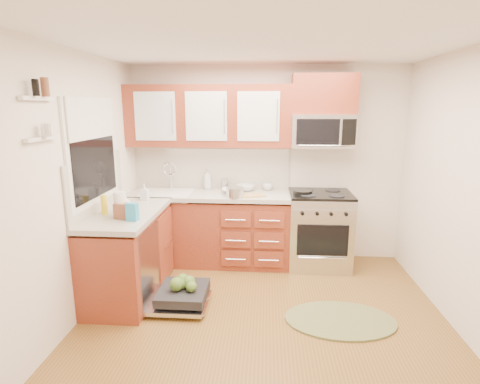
# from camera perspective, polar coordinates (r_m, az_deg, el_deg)

# --- Properties ---
(floor) EXTENTS (3.50, 3.50, 0.00)m
(floor) POSITION_cam_1_polar(r_m,az_deg,el_deg) (3.71, 3.56, -19.62)
(floor) COLOR brown
(floor) RESTS_ON ground
(ceiling) EXTENTS (3.50, 3.50, 0.00)m
(ceiling) POSITION_cam_1_polar(r_m,az_deg,el_deg) (3.17, 4.24, 22.12)
(ceiling) COLOR white
(ceiling) RESTS_ON ground
(wall_back) EXTENTS (3.50, 0.04, 2.50)m
(wall_back) POSITION_cam_1_polar(r_m,az_deg,el_deg) (4.93, 4.00, 4.22)
(wall_back) COLOR silver
(wall_back) RESTS_ON ground
(wall_front) EXTENTS (3.50, 0.04, 2.50)m
(wall_front) POSITION_cam_1_polar(r_m,az_deg,el_deg) (1.56, 3.43, -15.40)
(wall_front) COLOR silver
(wall_front) RESTS_ON ground
(wall_left) EXTENTS (0.04, 3.50, 2.50)m
(wall_left) POSITION_cam_1_polar(r_m,az_deg,el_deg) (3.66, -24.67, 0.04)
(wall_left) COLOR silver
(wall_left) RESTS_ON ground
(wall_right) EXTENTS (0.04, 3.50, 2.50)m
(wall_right) POSITION_cam_1_polar(r_m,az_deg,el_deg) (3.65, 32.49, -0.85)
(wall_right) COLOR silver
(wall_right) RESTS_ON ground
(base_cabinet_back) EXTENTS (2.05, 0.60, 0.85)m
(base_cabinet_back) POSITION_cam_1_polar(r_m,az_deg,el_deg) (4.89, -4.73, -5.82)
(base_cabinet_back) COLOR maroon
(base_cabinet_back) RESTS_ON ground
(base_cabinet_left) EXTENTS (0.60, 1.25, 0.85)m
(base_cabinet_left) POSITION_cam_1_polar(r_m,az_deg,el_deg) (4.23, -16.58, -9.38)
(base_cabinet_left) COLOR maroon
(base_cabinet_left) RESTS_ON ground
(countertop_back) EXTENTS (2.07, 0.64, 0.05)m
(countertop_back) POSITION_cam_1_polar(r_m,az_deg,el_deg) (4.75, -4.85, -0.42)
(countertop_back) COLOR #B7B4A8
(countertop_back) RESTS_ON base_cabinet_back
(countertop_left) EXTENTS (0.64, 1.27, 0.05)m
(countertop_left) POSITION_cam_1_polar(r_m,az_deg,el_deg) (4.08, -16.87, -3.19)
(countertop_left) COLOR #B7B4A8
(countertop_left) RESTS_ON base_cabinet_left
(backsplash_back) EXTENTS (2.05, 0.02, 0.57)m
(backsplash_back) POSITION_cam_1_polar(r_m,az_deg,el_deg) (4.98, -4.40, 3.83)
(backsplash_back) COLOR #B9B3A6
(backsplash_back) RESTS_ON ground
(backsplash_left) EXTENTS (0.02, 1.25, 0.57)m
(backsplash_left) POSITION_cam_1_polar(r_m,az_deg,el_deg) (4.12, -20.99, 1.11)
(backsplash_left) COLOR #B9B3A6
(backsplash_left) RESTS_ON ground
(upper_cabinets) EXTENTS (2.05, 0.35, 0.75)m
(upper_cabinets) POSITION_cam_1_polar(r_m,az_deg,el_deg) (4.76, -4.82, 11.46)
(upper_cabinets) COLOR maroon
(upper_cabinets) RESTS_ON ground
(cabinet_over_mw) EXTENTS (0.76, 0.35, 0.47)m
(cabinet_over_mw) POSITION_cam_1_polar(r_m,az_deg,el_deg) (4.75, 12.66, 14.33)
(cabinet_over_mw) COLOR maroon
(cabinet_over_mw) RESTS_ON ground
(range) EXTENTS (0.76, 0.64, 0.95)m
(range) POSITION_cam_1_polar(r_m,az_deg,el_deg) (4.85, 11.94, -5.62)
(range) COLOR silver
(range) RESTS_ON ground
(microwave) EXTENTS (0.76, 0.38, 0.40)m
(microwave) POSITION_cam_1_polar(r_m,az_deg,el_deg) (4.73, 12.45, 9.08)
(microwave) COLOR silver
(microwave) RESTS_ON ground
(sink) EXTENTS (0.62, 0.50, 0.26)m
(sink) POSITION_cam_1_polar(r_m,az_deg,el_deg) (4.86, -10.99, -1.52)
(sink) COLOR white
(sink) RESTS_ON ground
(dishwasher) EXTENTS (0.70, 0.60, 0.20)m
(dishwasher) POSITION_cam_1_polar(r_m,az_deg,el_deg) (4.01, -9.22, -15.43)
(dishwasher) COLOR silver
(dishwasher) RESTS_ON ground
(window) EXTENTS (0.03, 1.05, 1.05)m
(window) POSITION_cam_1_polar(r_m,az_deg,el_deg) (4.05, -21.52, 5.75)
(window) COLOR white
(window) RESTS_ON ground
(window_blind) EXTENTS (0.02, 0.96, 0.40)m
(window_blind) POSITION_cam_1_polar(r_m,az_deg,el_deg) (4.01, -21.59, 10.43)
(window_blind) COLOR white
(window_blind) RESTS_ON ground
(shelf_upper) EXTENTS (0.04, 0.40, 0.03)m
(shelf_upper) POSITION_cam_1_polar(r_m,az_deg,el_deg) (3.27, -28.49, 12.43)
(shelf_upper) COLOR white
(shelf_upper) RESTS_ON ground
(shelf_lower) EXTENTS (0.04, 0.40, 0.03)m
(shelf_lower) POSITION_cam_1_polar(r_m,az_deg,el_deg) (3.28, -27.93, 7.21)
(shelf_lower) COLOR white
(shelf_lower) RESTS_ON ground
(rug) EXTENTS (1.23, 1.03, 0.02)m
(rug) POSITION_cam_1_polar(r_m,az_deg,el_deg) (3.88, 15.01, -18.31)
(rug) COLOR olive
(rug) RESTS_ON ground
(skillet) EXTENTS (0.29, 0.29, 0.04)m
(skillet) POSITION_cam_1_polar(r_m,az_deg,el_deg) (4.63, 9.55, -0.00)
(skillet) COLOR black
(skillet) RESTS_ON range
(stock_pot) EXTENTS (0.23, 0.23, 0.12)m
(stock_pot) POSITION_cam_1_polar(r_m,az_deg,el_deg) (4.48, -0.78, -0.07)
(stock_pot) COLOR silver
(stock_pot) RESTS_ON countertop_back
(cutting_board) EXTENTS (0.35, 0.28, 0.02)m
(cutting_board) POSITION_cam_1_polar(r_m,az_deg,el_deg) (4.56, 1.83, -0.50)
(cutting_board) COLOR tan
(cutting_board) RESTS_ON countertop_back
(canister) EXTENTS (0.09, 0.09, 0.14)m
(canister) POSITION_cam_1_polar(r_m,az_deg,el_deg) (4.91, -2.29, 1.20)
(canister) COLOR silver
(canister) RESTS_ON countertop_back
(paper_towel_roll) EXTENTS (0.12, 0.12, 0.25)m
(paper_towel_roll) POSITION_cam_1_polar(r_m,az_deg,el_deg) (3.85, -17.79, -1.86)
(paper_towel_roll) COLOR white
(paper_towel_roll) RESTS_ON countertop_left
(mustard_bottle) EXTENTS (0.06, 0.06, 0.19)m
(mustard_bottle) POSITION_cam_1_polar(r_m,az_deg,el_deg) (4.01, -19.99, -1.88)
(mustard_bottle) COLOR yellow
(mustard_bottle) RESTS_ON countertop_left
(red_bottle) EXTENTS (0.08, 0.08, 0.23)m
(red_bottle) POSITION_cam_1_polar(r_m,az_deg,el_deg) (3.95, -17.40, -1.62)
(red_bottle) COLOR #A4220D
(red_bottle) RESTS_ON countertop_left
(wooden_box) EXTENTS (0.17, 0.14, 0.15)m
(wooden_box) POSITION_cam_1_polar(r_m,az_deg,el_deg) (3.81, -17.37, -2.75)
(wooden_box) COLOR brown
(wooden_box) RESTS_ON countertop_left
(blue_carton) EXTENTS (0.12, 0.08, 0.17)m
(blue_carton) POSITION_cam_1_polar(r_m,az_deg,el_deg) (3.71, -16.10, -2.94)
(blue_carton) COLOR #2A95C6
(blue_carton) RESTS_ON countertop_left
(bowl_a) EXTENTS (0.30, 0.30, 0.06)m
(bowl_a) POSITION_cam_1_polar(r_m,az_deg,el_deg) (4.71, -1.24, 0.19)
(bowl_a) COLOR #999999
(bowl_a) RESTS_ON countertop_back
(bowl_b) EXTENTS (0.25, 0.25, 0.08)m
(bowl_b) POSITION_cam_1_polar(r_m,az_deg,el_deg) (4.84, 0.82, 0.64)
(bowl_b) COLOR #999999
(bowl_b) RESTS_ON countertop_back
(cup) EXTENTS (0.16, 0.16, 0.10)m
(cup) POSITION_cam_1_polar(r_m,az_deg,el_deg) (4.88, 4.25, 0.84)
(cup) COLOR #999999
(cup) RESTS_ON countertop_back
(soap_bottle_a) EXTENTS (0.14, 0.14, 0.27)m
(soap_bottle_a) POSITION_cam_1_polar(r_m,az_deg,el_deg) (4.94, -4.96, 2.00)
(soap_bottle_a) COLOR #999999
(soap_bottle_a) RESTS_ON countertop_back
(soap_bottle_b) EXTENTS (0.09, 0.09, 0.19)m
(soap_bottle_b) POSITION_cam_1_polar(r_m,az_deg,el_deg) (4.50, -14.36, 0.02)
(soap_bottle_b) COLOR #999999
(soap_bottle_b) RESTS_ON countertop_left
(soap_bottle_c) EXTENTS (0.17, 0.17, 0.17)m
(soap_bottle_c) POSITION_cam_1_polar(r_m,az_deg,el_deg) (4.07, -17.12, -1.59)
(soap_bottle_c) COLOR #999999
(soap_bottle_c) RESTS_ON countertop_left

